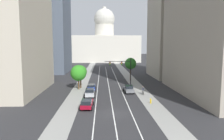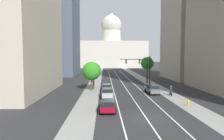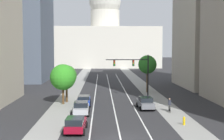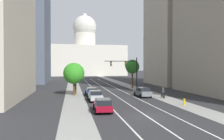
{
  "view_description": "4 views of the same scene",
  "coord_description": "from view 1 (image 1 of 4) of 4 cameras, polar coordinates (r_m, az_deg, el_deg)",
  "views": [
    {
      "loc": [
        -1.64,
        -30.52,
        10.13
      ],
      "look_at": [
        0.88,
        22.4,
        4.03
      ],
      "focal_mm": 33.49,
      "sensor_mm": 36.0,
      "label": 1
    },
    {
      "loc": [
        -4.54,
        -20.46,
        6.69
      ],
      "look_at": [
        -2.78,
        25.18,
        3.6
      ],
      "focal_mm": 30.89,
      "sensor_mm": 36.0,
      "label": 2
    },
    {
      "loc": [
        -1.69,
        -26.94,
        8.06
      ],
      "look_at": [
        -0.01,
        22.27,
        4.6
      ],
      "focal_mm": 50.59,
      "sensor_mm": 36.0,
      "label": 3
    },
    {
      "loc": [
        -7.58,
        -22.06,
        5.1
      ],
      "look_at": [
        0.83,
        24.6,
        4.34
      ],
      "focal_mm": 36.18,
      "sensor_mm": 36.0,
      "label": 4
    }
  ],
  "objects": [
    {
      "name": "cyclist",
      "position": [
        44.47,
        8.47,
        -5.55
      ],
      "size": [
        0.39,
        1.7,
        1.72
      ],
      "rotation": [
        0.0,
        0.0,
        1.47
      ],
      "color": "black",
      "rests_on": "ground"
    },
    {
      "name": "lane_stripe_left",
      "position": [
        56.44,
        -3.83,
        -3.78
      ],
      "size": [
        0.16,
        90.0,
        0.01
      ],
      "primitive_type": "cube",
      "color": "white",
      "rests_on": "ground"
    },
    {
      "name": "lane_stripe_center",
      "position": [
        56.46,
        -1.02,
        -3.76
      ],
      "size": [
        0.16,
        90.0,
        0.01
      ],
      "primitive_type": "cube",
      "color": "white",
      "rests_on": "ground"
    },
    {
      "name": "car_blue",
      "position": [
        48.34,
        -5.65,
        -4.63
      ],
      "size": [
        2.05,
        4.48,
        1.46
      ],
      "rotation": [
        0.0,
        0.0,
        1.6
      ],
      "color": "#1E389E",
      "rests_on": "ground"
    },
    {
      "name": "office_tower_far_left",
      "position": [
        86.22,
        -18.28,
        11.79
      ],
      "size": [
        19.16,
        19.81,
        36.86
      ],
      "color": "#4C5666",
      "rests_on": "ground"
    },
    {
      "name": "office_tower_far_right",
      "position": [
        72.43,
        17.09,
        11.97
      ],
      "size": [
        15.57,
        18.65,
        34.56
      ],
      "color": "#B7AD99",
      "rests_on": "ground"
    },
    {
      "name": "sidewalk_right",
      "position": [
        66.87,
        4.82,
        -2.16
      ],
      "size": [
        3.18,
        130.0,
        0.01
      ],
      "primitive_type": "cube",
      "color": "gray",
      "rests_on": "ground"
    },
    {
      "name": "capitol_building",
      "position": [
        139.52,
        -2.07,
        6.88
      ],
      "size": [
        44.41,
        26.81,
        35.48
      ],
      "color": "beige",
      "rests_on": "ground"
    },
    {
      "name": "street_tree_near_left",
      "position": [
        49.29,
        -9.13,
        -0.81
      ],
      "size": [
        3.71,
        3.71,
        5.74
      ],
      "color": "#51381E",
      "rests_on": "ground"
    },
    {
      "name": "street_tree_far_right",
      "position": [
        61.05,
        5.09,
        1.75
      ],
      "size": [
        3.34,
        3.34,
        6.73
      ],
      "color": "#51381E",
      "rests_on": "ground"
    },
    {
      "name": "ground_plane",
      "position": [
        71.26,
        -1.38,
        -1.61
      ],
      "size": [
        400.0,
        400.0,
        0.0
      ],
      "primitive_type": "plane",
      "color": "#2B2B2D"
    },
    {
      "name": "street_tree_mid_left",
      "position": [
        50.89,
        -8.58,
        -0.47
      ],
      "size": [
        3.05,
        3.05,
        5.51
      ],
      "color": "#51381E",
      "rests_on": "ground"
    },
    {
      "name": "car_gray",
      "position": [
        45.9,
        4.58,
        -5.15
      ],
      "size": [
        2.08,
        4.34,
        1.6
      ],
      "rotation": [
        0.0,
        0.0,
        1.61
      ],
      "color": "slate",
      "rests_on": "ground"
    },
    {
      "name": "car_silver",
      "position": [
        42.6,
        -6.06,
        -6.11
      ],
      "size": [
        2.07,
        4.33,
        1.56
      ],
      "rotation": [
        0.0,
        0.0,
        1.59
      ],
      "color": "#B2B5BA",
      "rests_on": "ground"
    },
    {
      "name": "car_crimson",
      "position": [
        34.74,
        -6.85,
        -9.06
      ],
      "size": [
        2.08,
        4.42,
        1.55
      ],
      "rotation": [
        0.0,
        0.0,
        1.53
      ],
      "color": "maroon",
      "rests_on": "ground"
    },
    {
      "name": "lane_stripe_right",
      "position": [
        56.61,
        1.77,
        -3.73
      ],
      "size": [
        0.16,
        90.0,
        0.01
      ],
      "primitive_type": "cube",
      "color": "white",
      "rests_on": "ground"
    },
    {
      "name": "sidewalk_left",
      "position": [
        66.52,
        -7.42,
        -2.24
      ],
      "size": [
        3.18,
        130.0,
        0.01
      ],
      "primitive_type": "cube",
      "color": "gray",
      "rests_on": "ground"
    },
    {
      "name": "traffic_signal_mast",
      "position": [
        54.28,
        2.97,
        0.92
      ],
      "size": [
        6.89,
        0.39,
        6.94
      ],
      "color": "black",
      "rests_on": "ground"
    },
    {
      "name": "fire_hydrant",
      "position": [
        38.02,
        10.53,
        -8.27
      ],
      "size": [
        0.26,
        0.35,
        0.91
      ],
      "color": "yellow",
      "rests_on": "ground"
    }
  ]
}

